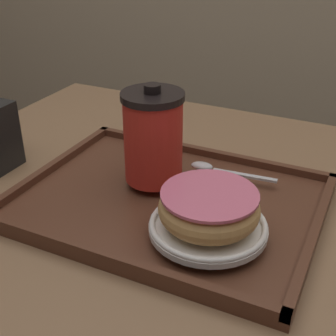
{
  "coord_description": "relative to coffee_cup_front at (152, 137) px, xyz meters",
  "views": [
    {
      "loc": [
        0.23,
        -0.55,
        1.11
      ],
      "look_at": [
        -0.02,
        -0.03,
        0.8
      ],
      "focal_mm": 50.0,
      "sensor_mm": 36.0,
      "label": 1
    }
  ],
  "objects": [
    {
      "name": "plate_with_chocolate_donut",
      "position": [
        0.12,
        -0.09,
        -0.06
      ],
      "size": [
        0.15,
        0.15,
        0.01
      ],
      "color": "white",
      "rests_on": "serving_tray"
    },
    {
      "name": "donut_chocolate_glazed",
      "position": [
        0.12,
        -0.09,
        -0.03
      ],
      "size": [
        0.13,
        0.13,
        0.04
      ],
      "color": "tan",
      "rests_on": "plate_with_chocolate_donut"
    },
    {
      "name": "spoon",
      "position": [
        0.08,
        0.06,
        -0.06
      ],
      "size": [
        0.14,
        0.03,
        0.01
      ],
      "rotation": [
        0.0,
        0.0,
        3.23
      ],
      "color": "silver",
      "rests_on": "serving_tray"
    },
    {
      "name": "serving_tray",
      "position": [
        0.04,
        -0.03,
        -0.09
      ],
      "size": [
        0.43,
        0.33,
        0.02
      ],
      "color": "#512D1E",
      "rests_on": "cafe_table"
    },
    {
      "name": "coffee_cup_front",
      "position": [
        0.0,
        0.0,
        0.0
      ],
      "size": [
        0.09,
        0.09,
        0.15
      ],
      "color": "red",
      "rests_on": "serving_tray"
    },
    {
      "name": "cafe_table",
      "position": [
        0.06,
        0.0,
        -0.26
      ],
      "size": [
        0.96,
        0.77,
        0.73
      ],
      "color": "#846042",
      "rests_on": "ground_plane"
    }
  ]
}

